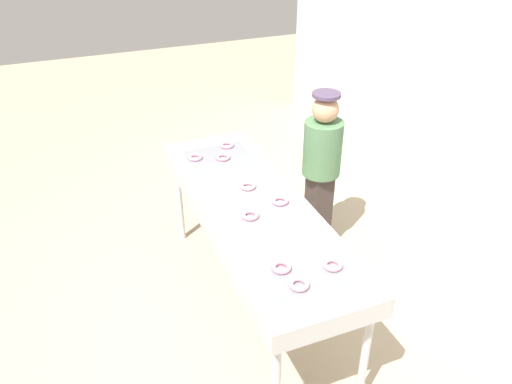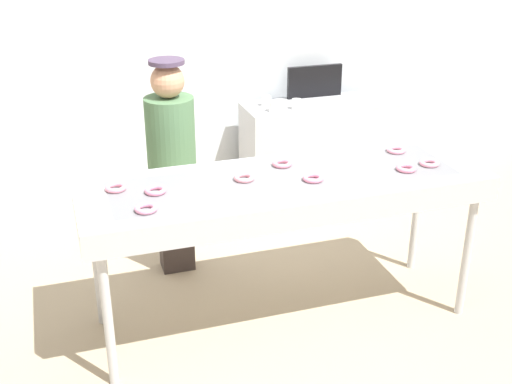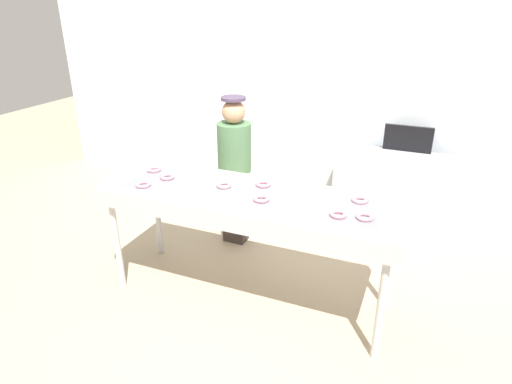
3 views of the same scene
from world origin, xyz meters
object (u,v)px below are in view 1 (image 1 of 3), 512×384
Objects in this scene: strawberry_donut_7 at (248,186)px; strawberry_donut_5 at (281,267)px; strawberry_donut_2 at (299,284)px; strawberry_donut_6 at (195,157)px; strawberry_donut_1 at (223,157)px; worker_baker at (321,165)px; paper_cup_1 at (504,200)px; strawberry_donut_0 at (333,265)px; strawberry_donut_3 at (227,145)px; paper_cup_0 at (508,219)px; strawberry_donut_4 at (280,201)px; fryer_conveyor at (254,214)px; strawberry_donut_8 at (250,215)px; paper_cup_2 at (487,205)px.

strawberry_donut_5 is at bearing -9.33° from strawberry_donut_7.
strawberry_donut_2 and strawberry_donut_6 have the same top height.
strawberry_donut_7 is (-1.02, 0.17, 0.00)m from strawberry_donut_5.
strawberry_donut_1 is at bearing 174.77° from strawberry_donut_5.
strawberry_donut_1 is 0.89m from worker_baker.
worker_baker reaches higher than paper_cup_1.
strawberry_donut_0 and strawberry_donut_7 have the same top height.
strawberry_donut_3 is 2.42m from paper_cup_0.
strawberry_donut_4 is at bearing -105.60° from paper_cup_1.
fryer_conveyor is 0.27m from strawberry_donut_7.
strawberry_donut_8 reaches higher than fryer_conveyor.
strawberry_donut_2 and strawberry_donut_3 have the same top height.
strawberry_donut_4 is 0.08× the size of worker_baker.
strawberry_donut_2 is (0.08, -0.28, 0.00)m from strawberry_donut_0.
strawberry_donut_5 is (1.78, -0.25, 0.00)m from strawberry_donut_3.
strawberry_donut_7 is 2.01m from paper_cup_0.
strawberry_donut_2 is at bearing -3.59° from strawberry_donut_1.
strawberry_donut_6 reaches higher than paper_cup_0.
paper_cup_2 is at bearing -88.40° from paper_cup_1.
strawberry_donut_8 is at bearing -10.89° from strawberry_donut_3.
paper_cup_1 is (0.49, 1.76, -0.12)m from strawberry_donut_4.
strawberry_donut_8 is at bearing -108.35° from paper_cup_0.
strawberry_donut_2 and strawberry_donut_5 have the same top height.
worker_baker is 1.41m from paper_cup_2.
paper_cup_1 is (1.34, 1.93, -0.12)m from strawberry_donut_1.
strawberry_donut_6 is at bearing -123.49° from paper_cup_1.
strawberry_donut_8 is 1.39× the size of paper_cup_1.
paper_cup_0 is (1.02, 1.73, -0.12)m from strawberry_donut_7.
strawberry_donut_3 and strawberry_donut_5 have the same top height.
strawberry_donut_5 is at bearing -5.23° from strawberry_donut_1.
strawberry_donut_2 is 0.08× the size of worker_baker.
strawberry_donut_3 is (-1.88, -0.06, 0.00)m from strawberry_donut_0.
paper_cup_1 is (-0.22, 0.18, 0.00)m from paper_cup_0.
worker_baker is at bearing 125.51° from strawberry_donut_8.
strawberry_donut_1 is 2.35m from paper_cup_0.
strawberry_donut_0 is at bearing -86.35° from paper_cup_0.
strawberry_donut_1 is 2.21m from paper_cup_2.
strawberry_donut_1 is 1.00× the size of strawberry_donut_3.
strawberry_donut_3 reaches higher than paper_cup_0.
strawberry_donut_1 is 1.00× the size of strawberry_donut_6.
paper_cup_0 is (-0.10, 1.59, -0.12)m from strawberry_donut_0.
strawberry_donut_1 is 1.00× the size of strawberry_donut_2.
strawberry_donut_1 is 0.08× the size of worker_baker.
strawberry_donut_1 is (-0.80, 0.02, 0.10)m from fryer_conveyor.
strawberry_donut_6 is (0.12, -0.34, 0.00)m from strawberry_donut_3.
paper_cup_1 is 0.18m from paper_cup_2.
strawberry_donut_0 is 1.00× the size of strawberry_donut_3.
strawberry_donut_1 is at bearing 178.29° from fryer_conveyor.
strawberry_donut_3 is at bearing 169.11° from strawberry_donut_8.
strawberry_donut_8 is (-0.62, 0.03, 0.00)m from strawberry_donut_5.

